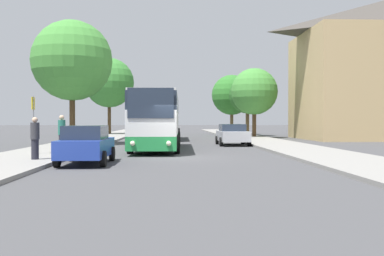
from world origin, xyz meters
TOP-DOWN VIEW (x-y plane):
  - ground_plane at (0.00, 0.00)m, footprint 300.00×300.00m
  - sidewalk_left at (-7.00, 0.00)m, footprint 4.00×120.00m
  - sidewalk_right at (7.00, 0.00)m, footprint 4.00×120.00m
  - bus_front at (-1.28, 5.29)m, footprint 2.94×11.08m
  - bus_middle at (-1.03, 19.39)m, footprint 2.88×10.23m
  - parked_car_left_curb at (-3.83, -3.43)m, footprint 1.93×4.16m
  - parked_car_right_near at (3.89, 9.95)m, footprint 2.11×4.41m
  - bus_stop_sign at (-7.06, 0.30)m, footprint 0.08×0.45m
  - pedestrian_waiting_near at (-5.86, 0.92)m, footprint 0.36×0.36m
  - pedestrian_waiting_far at (-6.03, -2.89)m, footprint 0.36×0.36m
  - pedestrian_walking_back at (-6.61, 4.01)m, footprint 0.36×0.36m
  - tree_left_near at (-7.57, 11.13)m, footprint 5.78×5.78m
  - tree_left_far at (-7.85, 32.44)m, footprint 5.90×5.90m
  - tree_right_near at (7.84, 22.81)m, footprint 4.64×4.64m
  - tree_right_mid at (7.08, 33.95)m, footprint 4.98×4.98m
  - tree_right_far at (8.17, 28.75)m, footprint 4.19×4.19m

SIDE VIEW (x-z plane):
  - ground_plane at x=0.00m, z-range 0.00..0.00m
  - sidewalk_left at x=-7.00m, z-range 0.00..0.15m
  - sidewalk_right at x=7.00m, z-range 0.00..0.15m
  - parked_car_right_near at x=3.89m, z-range 0.04..1.53m
  - parked_car_left_curb at x=-3.83m, z-range 0.02..1.57m
  - pedestrian_walking_back at x=-6.61m, z-range 0.16..1.87m
  - pedestrian_waiting_far at x=-6.03m, z-range 0.16..1.90m
  - pedestrian_waiting_near at x=-5.86m, z-range 0.17..2.04m
  - bus_front at x=-1.28m, z-range 0.11..3.45m
  - bus_middle at x=-1.03m, z-range 0.11..3.61m
  - bus_stop_sign at x=-7.06m, z-range 0.48..3.26m
  - tree_right_far at x=8.17m, z-range 1.33..7.91m
  - tree_right_near at x=7.84m, z-range 1.22..8.04m
  - tree_right_mid at x=7.08m, z-range 1.28..8.56m
  - tree_left_near at x=-7.57m, z-range 1.65..10.47m
  - tree_left_far at x=-7.85m, z-range 1.72..10.78m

